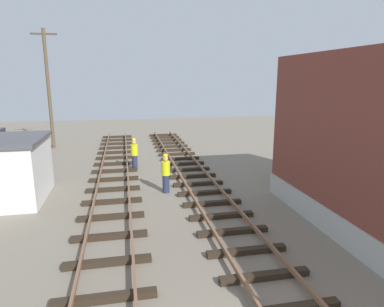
{
  "coord_description": "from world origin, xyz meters",
  "views": [
    {
      "loc": [
        -2.59,
        -4.08,
        5.25
      ],
      "look_at": [
        0.29,
        10.04,
        2.0
      ],
      "focal_mm": 31.48,
      "sensor_mm": 36.0,
      "label": 1
    }
  ],
  "objects": [
    {
      "name": "control_hut",
      "position": [
        -7.53,
        11.2,
        1.39
      ],
      "size": [
        3.0,
        3.8,
        2.76
      ],
      "color": "silver",
      "rests_on": "ground"
    },
    {
      "name": "utility_pole_far",
      "position": [
        -7.91,
        22.72,
        4.54
      ],
      "size": [
        1.8,
        0.24,
        8.69
      ],
      "color": "brown",
      "rests_on": "ground"
    },
    {
      "name": "track_worker_foreground",
      "position": [
        -2.07,
        15.21,
        0.93
      ],
      "size": [
        0.4,
        0.4,
        1.87
      ],
      "color": "#262D4C",
      "rests_on": "ground"
    },
    {
      "name": "track_worker_distant",
      "position": [
        -0.79,
        10.83,
        0.93
      ],
      "size": [
        0.4,
        0.4,
        1.87
      ],
      "color": "#262D4C",
      "rests_on": "ground"
    }
  ]
}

